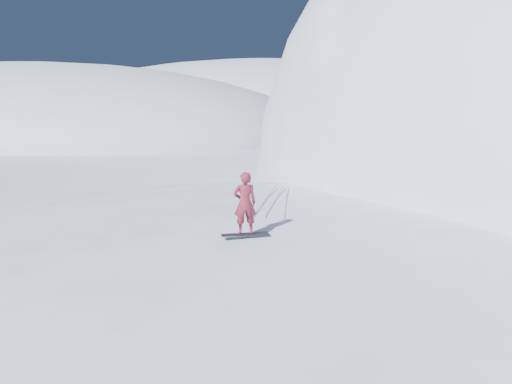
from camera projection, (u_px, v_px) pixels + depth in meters
The scene contains 9 objects.
ground at pixel (272, 300), 14.67m from camera, with size 400.00×400.00×0.00m, color white.
near_ridge at pixel (320, 272), 17.13m from camera, with size 36.00×28.00×4.80m, color white.
peak_shoulder at pixel (505, 199), 30.05m from camera, with size 28.00×24.00×18.00m, color white.
far_ridge_a at pixel (29, 134), 92.69m from camera, with size 120.00×70.00×28.00m, color white.
far_ridge_c at pixel (250, 126), 129.54m from camera, with size 140.00×90.00×36.00m, color white.
wind_bumps at pixel (274, 275), 16.81m from camera, with size 16.00×14.40×1.00m.
snowboard at pixel (245, 234), 13.48m from camera, with size 1.41×0.26×0.02m, color black.
snowboarder at pixel (245, 203), 13.30m from camera, with size 0.68×0.44×1.86m, color maroon.
board_tracks at pixel (276, 199), 18.42m from camera, with size 2.10×5.93×0.04m.
Camera 1 is at (3.99, -13.15, 6.21)m, focal length 32.00 mm.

